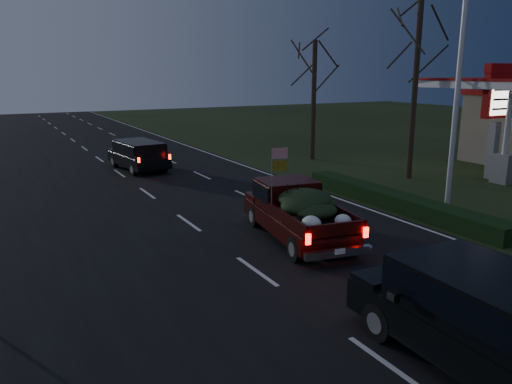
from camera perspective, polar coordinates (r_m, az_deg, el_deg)
name	(u,v)px	position (r m, az deg, el deg)	size (l,w,h in m)	color
ground	(257,272)	(13.40, 0.07, -9.10)	(120.00, 120.00, 0.00)	black
road_asphalt	(257,271)	(13.40, 0.07, -9.06)	(14.00, 120.00, 0.02)	black
hedge_row	(396,201)	(20.10, 15.70, -0.98)	(1.00, 10.00, 0.60)	black
light_pole	(460,63)	(20.09, 22.29, 13.47)	(0.50, 0.90, 9.16)	silver
gas_price_pylon	(498,102)	(27.09, 25.93, 9.24)	(2.00, 0.41, 5.57)	gray
gas_canopy	(507,88)	(29.28, 26.78, 10.52)	(7.10, 6.10, 4.88)	silver
bare_tree_mid	(418,46)	(25.69, 18.03, 15.54)	(3.60, 3.60, 8.50)	black
bare_tree_far	(314,71)	(30.36, 6.69, 13.55)	(3.60, 3.60, 7.00)	black
pickup_truck	(297,209)	(15.73, 4.76, -1.92)	(2.65, 5.23, 2.62)	#320806
lead_suv	(139,152)	(27.61, -13.27, 4.43)	(2.34, 4.65, 1.29)	black
rear_suv	(498,317)	(9.62, 25.90, -12.72)	(2.44, 5.22, 1.48)	black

